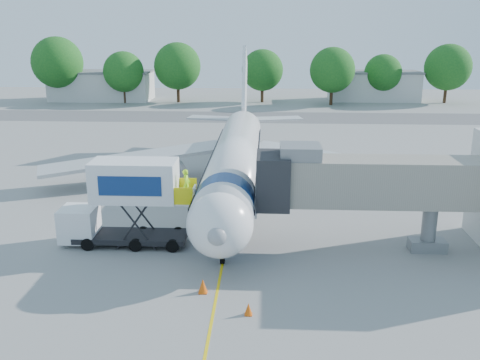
{
  "coord_description": "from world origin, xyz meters",
  "views": [
    {
      "loc": [
        2.45,
        -38.13,
        13.47
      ],
      "look_at": [
        0.7,
        -2.97,
        3.2
      ],
      "focal_mm": 40.0,
      "sensor_mm": 36.0,
      "label": 1
    }
  ],
  "objects_px": {
    "aircraft": "(236,159)",
    "ground_tug": "(277,345)",
    "jet_bridge": "(358,182)",
    "catering_hiloader": "(125,203)"
  },
  "relations": [
    {
      "from": "jet_bridge",
      "to": "aircraft",
      "type": "bearing_deg",
      "value": 125.7
    },
    {
      "from": "aircraft",
      "to": "ground_tug",
      "type": "xyz_separation_m",
      "value": [
        3.03,
        -22.83,
        -2.27
      ]
    },
    {
      "from": "aircraft",
      "to": "jet_bridge",
      "type": "height_order",
      "value": "aircraft"
    },
    {
      "from": "aircraft",
      "to": "jet_bridge",
      "type": "relative_size",
      "value": 2.71
    },
    {
      "from": "jet_bridge",
      "to": "catering_hiloader",
      "type": "relative_size",
      "value": 1.64
    },
    {
      "from": "catering_hiloader",
      "to": "aircraft",
      "type": "bearing_deg",
      "value": 60.63
    },
    {
      "from": "jet_bridge",
      "to": "ground_tug",
      "type": "relative_size",
      "value": 4.08
    },
    {
      "from": "jet_bridge",
      "to": "ground_tug",
      "type": "xyz_separation_m",
      "value": [
        -4.96,
        -11.71,
        -3.66
      ]
    },
    {
      "from": "jet_bridge",
      "to": "catering_hiloader",
      "type": "bearing_deg",
      "value": -179.99
    },
    {
      "from": "jet_bridge",
      "to": "catering_hiloader",
      "type": "height_order",
      "value": "jet_bridge"
    }
  ]
}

